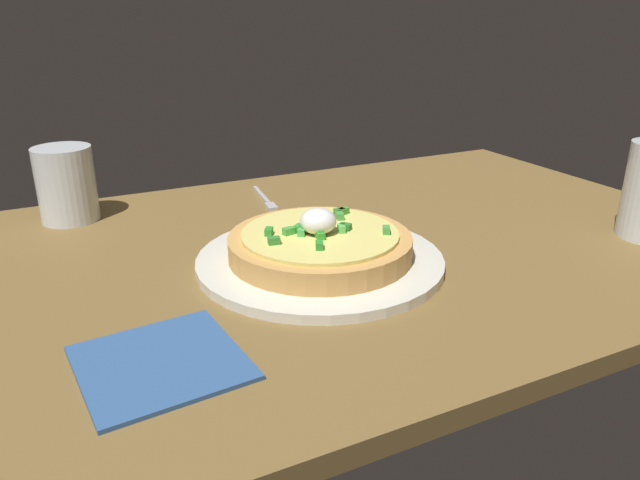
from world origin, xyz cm
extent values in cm
cube|color=brown|center=(0.00, 0.00, 1.09)|extent=(103.50, 66.57, 2.17)
cylinder|color=silver|center=(-5.41, -5.01, 2.73)|extent=(28.41, 28.41, 1.11)
cylinder|color=tan|center=(-5.41, -5.01, 4.56)|extent=(21.02, 21.02, 2.55)
cylinder|color=#E6D873|center=(-5.41, -5.01, 6.04)|extent=(17.95, 17.95, 0.42)
ellipsoid|color=white|center=(-5.74, -5.21, 7.69)|extent=(4.14, 4.14, 2.88)
cube|color=#2B8C2B|center=(-7.70, -9.46, 6.65)|extent=(1.27, 1.50, 0.80)
cube|color=#2E8D2C|center=(-10.92, -3.26, 6.65)|extent=(1.36, 1.51, 0.80)
cube|color=#378431|center=(-11.47, -6.09, 6.65)|extent=(1.41, 1.03, 0.80)
cube|color=green|center=(-1.30, -2.11, 6.65)|extent=(1.09, 1.44, 0.80)
cube|color=green|center=(-7.54, -3.80, 6.65)|extent=(1.50, 1.42, 0.80)
cube|color=#357D33|center=(-0.60, -0.67, 6.65)|extent=(1.34, 0.90, 0.80)
cube|color=#45962E|center=(-0.47, -0.69, 6.65)|extent=(1.48, 1.19, 0.80)
cube|color=#327F2C|center=(-2.50, -5.70, 6.65)|extent=(1.40, 1.51, 0.80)
cube|color=#55B950|center=(-3.20, -6.08, 6.65)|extent=(1.20, 1.48, 0.80)
cube|color=green|center=(-8.88, -4.11, 6.65)|extent=(1.40, 1.02, 0.80)
cube|color=green|center=(-7.68, -4.98, 6.65)|extent=(1.38, 1.51, 0.80)
cube|color=green|center=(-6.35, -6.88, 6.65)|extent=(0.90, 1.34, 0.80)
cube|color=green|center=(1.10, -8.71, 6.65)|extent=(1.33, 1.51, 0.80)
cube|color=#377E34|center=(-3.60, 0.24, 6.65)|extent=(0.99, 1.39, 0.80)
cylinder|color=silver|center=(-29.60, 24.63, 7.32)|extent=(7.80, 7.80, 10.30)
cylinder|color=#C58119|center=(-29.60, 24.63, 6.09)|extent=(6.86, 6.86, 7.03)
cube|color=#B7B7BC|center=(-1.85, 22.76, 2.42)|extent=(1.74, 9.08, 0.50)
cube|color=#B7B7BC|center=(-2.60, 16.87, 2.42)|extent=(1.74, 2.95, 0.50)
cube|color=#2F538A|center=(-26.54, -17.53, 2.37)|extent=(14.09, 14.09, 0.40)
camera|label=1|loc=(-33.67, -61.83, 30.26)|focal=33.62mm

